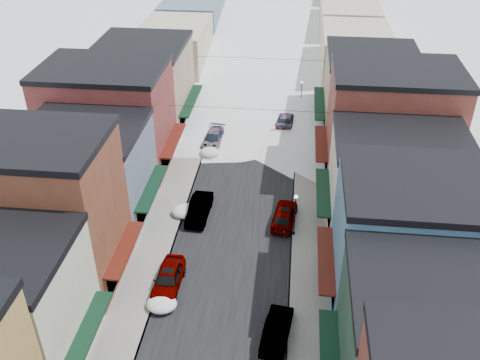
% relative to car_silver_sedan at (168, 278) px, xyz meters
% --- Properties ---
extents(road, '(10.00, 160.00, 0.01)m').
position_rel_car_silver_sedan_xyz_m(road, '(4.30, 39.82, -0.85)').
color(road, black).
rests_on(road, ground).
extents(sidewalk_left, '(3.20, 160.00, 0.15)m').
position_rel_car_silver_sedan_xyz_m(sidewalk_left, '(-2.30, 39.82, -0.78)').
color(sidewalk_left, gray).
rests_on(sidewalk_left, ground).
extents(sidewalk_right, '(3.20, 160.00, 0.15)m').
position_rel_car_silver_sedan_xyz_m(sidewalk_right, '(10.90, 39.82, -0.78)').
color(sidewalk_right, gray).
rests_on(sidewalk_right, ground).
extents(curb_left, '(0.10, 160.00, 0.15)m').
position_rel_car_silver_sedan_xyz_m(curb_left, '(-0.75, 39.82, -0.78)').
color(curb_left, slate).
rests_on(curb_left, ground).
extents(curb_right, '(0.10, 160.00, 0.15)m').
position_rel_car_silver_sedan_xyz_m(curb_right, '(9.35, 39.82, -0.78)').
color(curb_right, slate).
rests_on(curb_right, ground).
extents(bldg_l_brick_near, '(12.30, 8.20, 12.50)m').
position_rel_car_silver_sedan_xyz_m(bldg_l_brick_near, '(-9.39, 0.32, 5.40)').
color(bldg_l_brick_near, brown).
rests_on(bldg_l_brick_near, ground).
extents(bldg_l_grayblue, '(11.30, 9.20, 9.00)m').
position_rel_car_silver_sedan_xyz_m(bldg_l_grayblue, '(-8.89, 8.82, 3.66)').
color(bldg_l_grayblue, slate).
rests_on(bldg_l_grayblue, ground).
extents(bldg_l_brick_far, '(13.30, 9.20, 11.00)m').
position_rel_car_silver_sedan_xyz_m(bldg_l_brick_far, '(-9.89, 17.82, 4.65)').
color(bldg_l_brick_far, maroon).
rests_on(bldg_l_brick_far, ground).
extents(bldg_l_tan, '(11.30, 11.20, 10.00)m').
position_rel_car_silver_sedan_xyz_m(bldg_l_tan, '(-8.89, 27.82, 4.15)').
color(bldg_l_tan, tan).
rests_on(bldg_l_tan, ground).
extents(bldg_r_green, '(11.30, 9.20, 9.50)m').
position_rel_car_silver_sedan_xyz_m(bldg_r_green, '(17.49, -8.18, 3.90)').
color(bldg_r_green, '#1C3B2C').
rests_on(bldg_r_green, ground).
extents(bldg_r_blue, '(11.30, 9.20, 10.50)m').
position_rel_car_silver_sedan_xyz_m(bldg_r_blue, '(17.49, 0.82, 4.40)').
color(bldg_r_blue, teal).
rests_on(bldg_r_blue, ground).
extents(bldg_r_cream, '(12.30, 9.20, 9.00)m').
position_rel_car_silver_sedan_xyz_m(bldg_r_cream, '(17.99, 9.82, 3.65)').
color(bldg_r_cream, beige).
rests_on(bldg_r_cream, ground).
extents(bldg_r_brick_far, '(13.30, 9.20, 11.50)m').
position_rel_car_silver_sedan_xyz_m(bldg_r_brick_far, '(18.49, 18.82, 4.90)').
color(bldg_r_brick_far, maroon).
rests_on(bldg_r_brick_far, ground).
extents(bldg_r_tan, '(11.30, 11.20, 9.50)m').
position_rel_car_silver_sedan_xyz_m(bldg_r_tan, '(17.49, 28.82, 3.90)').
color(bldg_r_tan, '#8C7C5B').
rests_on(bldg_r_tan, ground).
extents(distant_blocks, '(34.00, 55.00, 8.00)m').
position_rel_car_silver_sedan_xyz_m(distant_blocks, '(4.30, 62.82, 3.15)').
color(distant_blocks, gray).
rests_on(distant_blocks, ground).
extents(overhead_cables, '(16.40, 15.04, 0.04)m').
position_rel_car_silver_sedan_xyz_m(overhead_cables, '(4.30, 27.32, 5.35)').
color(overhead_cables, black).
rests_on(overhead_cables, ground).
extents(car_silver_sedan, '(2.12, 5.05, 1.71)m').
position_rel_car_silver_sedan_xyz_m(car_silver_sedan, '(0.00, 0.00, 0.00)').
color(car_silver_sedan, '#A7AAAF').
rests_on(car_silver_sedan, ground).
extents(car_dark_hatch, '(1.93, 5.08, 1.65)m').
position_rel_car_silver_sedan_xyz_m(car_dark_hatch, '(0.80, 9.37, -0.03)').
color(car_dark_hatch, black).
rests_on(car_dark_hatch, ground).
extents(car_silver_wagon, '(2.42, 5.22, 1.48)m').
position_rel_car_silver_sedan_xyz_m(car_silver_wagon, '(0.00, 23.22, -0.11)').
color(car_silver_wagon, '#95999D').
rests_on(car_silver_wagon, ground).
extents(car_green_sedan, '(2.29, 4.96, 1.57)m').
position_rel_car_silver_sedan_xyz_m(car_green_sedan, '(8.60, -4.15, -0.07)').
color(car_green_sedan, black).
rests_on(car_green_sedan, ground).
extents(car_gray_suv, '(2.58, 5.14, 1.68)m').
position_rel_car_silver_sedan_xyz_m(car_gray_suv, '(8.60, 9.30, -0.01)').
color(car_gray_suv, gray).
rests_on(car_gray_suv, ground).
extents(car_black_sedan, '(2.83, 5.92, 1.66)m').
position_rel_car_silver_sedan_xyz_m(car_black_sedan, '(8.08, 28.73, -0.02)').
color(car_black_sedan, black).
rests_on(car_black_sedan, ground).
extents(car_lane_silver, '(2.01, 4.38, 1.45)m').
position_rel_car_silver_sedan_xyz_m(car_lane_silver, '(3.43, 35.29, -0.13)').
color(car_lane_silver, '#A8AAB0').
rests_on(car_lane_silver, ground).
extents(car_lane_white, '(2.40, 5.00, 1.37)m').
position_rel_car_silver_sedan_xyz_m(car_lane_white, '(6.50, 41.17, -0.17)').
color(car_lane_white, silver).
rests_on(car_lane_white, ground).
extents(streetlamp_near, '(0.34, 0.34, 4.10)m').
position_rel_car_silver_sedan_xyz_m(streetlamp_near, '(9.51, 7.49, 1.89)').
color(streetlamp_near, black).
rests_on(streetlamp_near, sidewalk_right).
extents(streetlamp_far, '(0.32, 0.32, 3.85)m').
position_rel_car_silver_sedan_xyz_m(streetlamp_far, '(9.75, 33.38, 1.72)').
color(streetlamp_far, black).
rests_on(streetlamp_far, sidewalk_right).
extents(snow_pile_near, '(2.29, 2.61, 0.97)m').
position_rel_car_silver_sedan_xyz_m(snow_pile_near, '(0.02, -2.23, -0.39)').
color(snow_pile_near, white).
rests_on(snow_pile_near, ground).
extents(snow_pile_mid, '(2.35, 2.65, 0.99)m').
position_rel_car_silver_sedan_xyz_m(snow_pile_mid, '(-0.58, 9.36, -0.38)').
color(snow_pile_mid, white).
rests_on(snow_pile_mid, ground).
extents(snow_pile_far, '(2.17, 2.53, 0.92)m').
position_rel_car_silver_sedan_xyz_m(snow_pile_far, '(0.02, 20.60, -0.41)').
color(snow_pile_far, white).
rests_on(snow_pile_far, ground).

